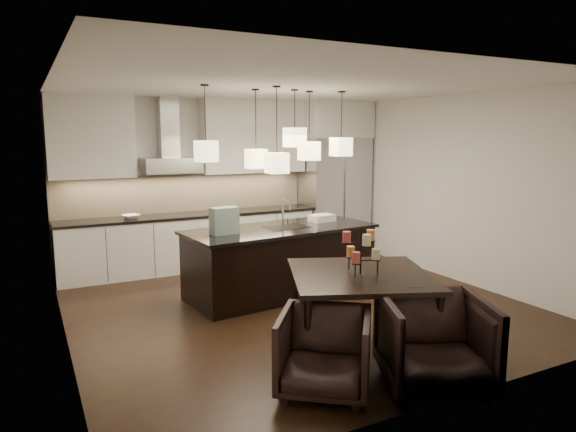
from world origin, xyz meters
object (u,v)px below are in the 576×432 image
refrigerator (334,196)px  island_body (281,262)px  armchair_left (324,352)px  dining_table (360,312)px  armchair_right (434,342)px

refrigerator → island_body: 2.83m
island_body → armchair_left: 2.82m
island_body → armchair_left: bearing=-114.7°
refrigerator → armchair_left: 5.45m
dining_table → armchair_left: (-0.77, -0.57, -0.05)m
refrigerator → armchair_right: bearing=-112.9°
refrigerator → dining_table: size_ratio=1.57×
armchair_left → dining_table: bearing=74.3°
dining_table → armchair_right: 0.95m
refrigerator → armchair_right: (-2.07, -4.89, -0.66)m
refrigerator → dining_table: refrigerator is taller
refrigerator → dining_table: (-2.20, -3.95, -0.66)m
island_body → armchair_left: size_ratio=3.25×
refrigerator → island_body: bearing=-137.9°
dining_table → refrigerator: bearing=83.7°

